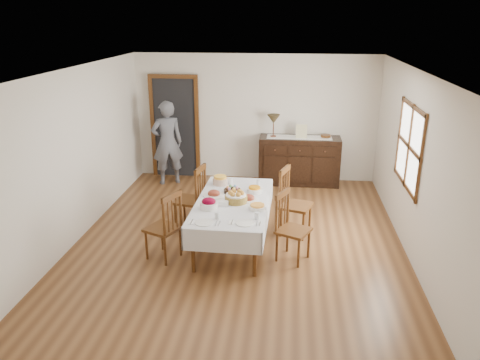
# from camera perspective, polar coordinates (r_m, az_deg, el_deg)

# --- Properties ---
(ground) EXTENTS (6.00, 6.00, 0.00)m
(ground) POSITION_cam_1_polar(r_m,az_deg,el_deg) (7.39, -0.09, -7.22)
(ground) COLOR brown
(room_shell) EXTENTS (5.02, 6.02, 2.65)m
(room_shell) POSITION_cam_1_polar(r_m,az_deg,el_deg) (7.23, -0.87, 6.06)
(room_shell) COLOR silver
(room_shell) RESTS_ON ground
(dining_table) EXTENTS (1.10, 2.10, 0.72)m
(dining_table) POSITION_cam_1_polar(r_m,az_deg,el_deg) (6.98, -0.88, -3.18)
(dining_table) COLOR silver
(dining_table) RESTS_ON ground
(chair_left_near) EXTENTS (0.56, 0.56, 1.02)m
(chair_left_near) POSITION_cam_1_polar(r_m,az_deg,el_deg) (6.71, -9.08, -5.49)
(chair_left_near) COLOR #4E2B11
(chair_left_near) RESTS_ON ground
(chair_left_far) EXTENTS (0.52, 0.52, 1.07)m
(chair_left_far) POSITION_cam_1_polar(r_m,az_deg,el_deg) (7.59, -5.80, -2.10)
(chair_left_far) COLOR #4E2B11
(chair_left_far) RESTS_ON ground
(chair_right_near) EXTENTS (0.56, 0.56, 1.01)m
(chair_right_near) POSITION_cam_1_polar(r_m,az_deg,el_deg) (6.66, 6.14, -5.60)
(chair_right_near) COLOR #4E2B11
(chair_right_near) RESTS_ON ground
(chair_right_far) EXTENTS (0.57, 0.57, 1.09)m
(chair_right_far) POSITION_cam_1_polar(r_m,az_deg,el_deg) (7.40, 6.44, -2.60)
(chair_right_far) COLOR #4E2B11
(chair_right_far) RESTS_ON ground
(sideboard) EXTENTS (1.64, 0.59, 0.98)m
(sideboard) POSITION_cam_1_polar(r_m,az_deg,el_deg) (9.70, 7.22, 2.38)
(sideboard) COLOR black
(sideboard) RESTS_ON ground
(person) EXTENTS (0.68, 0.57, 1.84)m
(person) POSITION_cam_1_polar(r_m,az_deg,el_deg) (9.63, -8.87, 4.83)
(person) COLOR #575963
(person) RESTS_ON ground
(bread_basket) EXTENTS (0.33, 0.33, 0.18)m
(bread_basket) POSITION_cam_1_polar(r_m,az_deg,el_deg) (6.87, -0.49, -2.12)
(bread_basket) COLOR olive
(bread_basket) RESTS_ON dining_table
(egg_basket) EXTENTS (0.26, 0.26, 0.11)m
(egg_basket) POSITION_cam_1_polar(r_m,az_deg,el_deg) (7.24, -0.95, -1.27)
(egg_basket) COLOR black
(egg_basket) RESTS_ON dining_table
(ham_platter_a) EXTENTS (0.33, 0.33, 0.11)m
(ham_platter_a) POSITION_cam_1_polar(r_m,az_deg,el_deg) (7.13, -3.21, -1.72)
(ham_platter_a) COLOR white
(ham_platter_a) RESTS_ON dining_table
(ham_platter_b) EXTENTS (0.27, 0.27, 0.11)m
(ham_platter_b) POSITION_cam_1_polar(r_m,az_deg,el_deg) (6.95, 1.01, -2.25)
(ham_platter_b) COLOR white
(ham_platter_b) RESTS_ON dining_table
(beet_bowl) EXTENTS (0.25, 0.25, 0.16)m
(beet_bowl) POSITION_cam_1_polar(r_m,az_deg,el_deg) (6.66, -3.83, -2.93)
(beet_bowl) COLOR white
(beet_bowl) RESTS_ON dining_table
(carrot_bowl) EXTENTS (0.24, 0.24, 0.10)m
(carrot_bowl) POSITION_cam_1_polar(r_m,az_deg,el_deg) (7.25, 1.78, -1.21)
(carrot_bowl) COLOR white
(carrot_bowl) RESTS_ON dining_table
(pineapple_bowl) EXTENTS (0.24, 0.24, 0.14)m
(pineapple_bowl) POSITION_cam_1_polar(r_m,az_deg,el_deg) (7.59, -2.42, -0.05)
(pineapple_bowl) COLOR #CCA68F
(pineapple_bowl) RESTS_ON dining_table
(casserole_dish) EXTENTS (0.25, 0.25, 0.07)m
(casserole_dish) POSITION_cam_1_polar(r_m,az_deg,el_deg) (6.64, 2.13, -3.30)
(casserole_dish) COLOR white
(casserole_dish) RESTS_ON dining_table
(butter_dish) EXTENTS (0.14, 0.09, 0.07)m
(butter_dish) POSITION_cam_1_polar(r_m,az_deg,el_deg) (6.76, -2.01, -2.86)
(butter_dish) COLOR white
(butter_dish) RESTS_ON dining_table
(setting_left) EXTENTS (0.42, 0.31, 0.10)m
(setting_left) POSITION_cam_1_polar(r_m,az_deg,el_deg) (6.26, -3.89, -4.90)
(setting_left) COLOR white
(setting_left) RESTS_ON dining_table
(setting_right) EXTENTS (0.42, 0.31, 0.10)m
(setting_right) POSITION_cam_1_polar(r_m,az_deg,el_deg) (6.24, 1.04, -4.95)
(setting_right) COLOR white
(setting_right) RESTS_ON dining_table
(glass_far_a) EXTENTS (0.06, 0.06, 0.10)m
(glass_far_a) POSITION_cam_1_polar(r_m,az_deg,el_deg) (7.61, -1.16, -0.10)
(glass_far_a) COLOR white
(glass_far_a) RESTS_ON dining_table
(glass_far_b) EXTENTS (0.06, 0.06, 0.11)m
(glass_far_b) POSITION_cam_1_polar(r_m,az_deg,el_deg) (7.54, 2.24, -0.28)
(glass_far_b) COLOR white
(glass_far_b) RESTS_ON dining_table
(runner) EXTENTS (1.30, 0.35, 0.01)m
(runner) POSITION_cam_1_polar(r_m,az_deg,el_deg) (9.56, 7.24, 5.20)
(runner) COLOR white
(runner) RESTS_ON sideboard
(table_lamp) EXTENTS (0.26, 0.26, 0.46)m
(table_lamp) POSITION_cam_1_polar(r_m,az_deg,el_deg) (9.47, 4.11, 7.34)
(table_lamp) COLOR brown
(table_lamp) RESTS_ON sideboard
(picture_frame) EXTENTS (0.22, 0.08, 0.28)m
(picture_frame) POSITION_cam_1_polar(r_m,az_deg,el_deg) (9.46, 7.50, 5.88)
(picture_frame) COLOR beige
(picture_frame) RESTS_ON sideboard
(deco_bowl) EXTENTS (0.20, 0.20, 0.06)m
(deco_bowl) POSITION_cam_1_polar(r_m,az_deg,el_deg) (9.62, 10.41, 5.28)
(deco_bowl) COLOR #4E2B11
(deco_bowl) RESTS_ON sideboard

